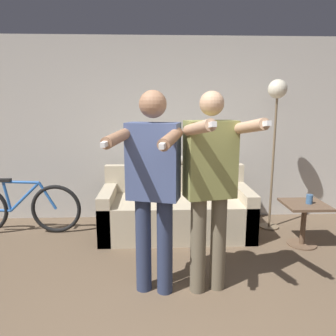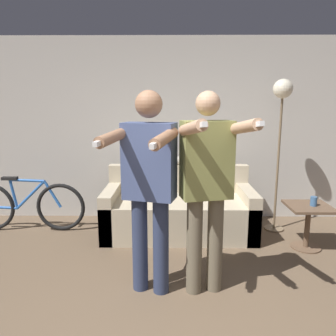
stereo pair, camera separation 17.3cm
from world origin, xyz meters
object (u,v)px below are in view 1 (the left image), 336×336
Objects in this scene: side_table at (304,215)px; cup at (309,199)px; cat at (181,160)px; bicycle at (20,208)px; floor_lamp at (276,108)px; couch at (176,212)px; person_right at (211,180)px; person_left at (153,180)px.

cup is (0.04, -0.02, 0.20)m from side_table.
cat is 2.23m from bicycle.
floor_lamp is 3.58m from bicycle.
couch is 0.97× the size of floor_lamp.
person_right is at bearing -144.43° from side_table.
person_right reaches higher than cup.
cat is at bearing 74.88° from couch.
person_left reaches higher than couch.
couch is 1.07× the size of person_left.
person_right reaches higher than bicycle.
person_right is 1.73m from cat.
cup is 3.63m from bicycle.
bicycle is (-3.34, -0.06, -1.29)m from floor_lamp.
floor_lamp is (1.09, 1.51, 0.59)m from person_right.
cat is 1.70m from side_table.
couch is 1.63m from cup.
person_left reaches higher than cup.
person_left is 1.13× the size of bicycle.
side_table is (1.40, -0.80, -0.54)m from cat.
person_right is 2.76m from bicycle.
cup is (1.54, -0.47, 0.29)m from couch.
cat is (-0.11, 1.72, -0.12)m from person_right.
person_right is 1.95m from floor_lamp.
bicycle is at bearing -178.94° from floor_lamp.
cat is 1.41m from floor_lamp.
floor_lamp is (1.59, 1.50, 0.59)m from person_left.
person_left is 2.38m from bicycle.
bicycle is (-1.75, 1.44, -0.70)m from person_left.
floor_lamp is at bearing 1.06° from bicycle.
person_right is 1.72m from side_table.
cat is (0.09, 0.34, 0.63)m from couch.
person_left is 2.27m from floor_lamp.
couch is at bearing -1.71° from bicycle.
person_right reaches higher than side_table.
couch is at bearing -105.12° from cat.
person_left is at bearing -39.47° from bicycle.
floor_lamp is 3.79× the size of side_table.
person_left is at bearing -136.56° from floor_lamp.
person_left is at bearing -101.94° from couch.
cat is at bearing 81.34° from person_right.
floor_lamp reaches higher than couch.
floor_lamp is at bearing 41.67° from person_right.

